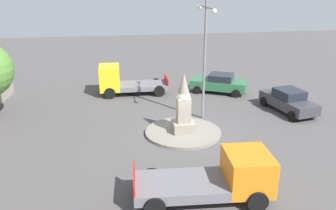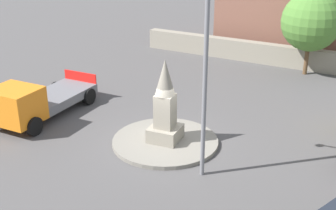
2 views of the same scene
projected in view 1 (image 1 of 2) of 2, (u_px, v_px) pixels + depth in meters
The scene contains 8 objects.
ground_plane at pixel (183, 133), 20.63m from camera, with size 80.00×80.00×0.00m, color #4F4C4C.
traffic_island at pixel (183, 132), 20.61m from camera, with size 4.45×4.45×0.17m, color gray.
monument at pixel (184, 107), 20.07m from camera, with size 1.24×1.24×3.51m.
streetlamp at pixel (205, 49), 21.44m from camera, with size 3.60×0.28×7.42m.
car_dark_grey_parked_left at pixel (288, 101), 23.84m from camera, with size 4.60×2.60×1.57m.
car_green_approaching at pixel (219, 83), 27.95m from camera, with size 3.62×4.68×1.52m.
truck_orange_passing at pixel (220, 177), 14.28m from camera, with size 2.69×5.67×1.94m.
truck_yellow_waiting at pixel (122, 81), 27.51m from camera, with size 2.54×5.30×2.29m.
Camera 1 is at (-18.49, 3.93, 8.50)m, focal length 37.51 mm.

